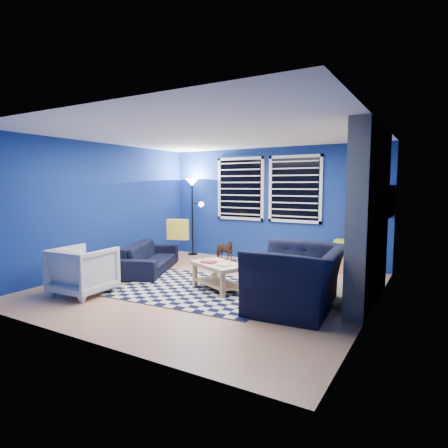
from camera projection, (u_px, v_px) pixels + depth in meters
The scene contains 18 objects.
floor at pixel (211, 287), 6.20m from camera, with size 5.00×5.00×0.00m, color tan.
ceiling at pixel (210, 134), 5.94m from camera, with size 5.00×5.00×0.00m, color white.
wall_back at pixel (271, 205), 8.22m from camera, with size 5.00×5.00×0.00m, color navy.
wall_left at pixel (103, 207), 7.32m from camera, with size 5.00×5.00×0.00m, color navy.
wall_right at pixel (374, 219), 4.82m from camera, with size 5.00×5.00×0.00m, color navy.
fireplace at pixel (369, 220), 5.33m from camera, with size 0.65×2.00×2.50m.
window_left at pixel (240, 189), 8.53m from camera, with size 1.17×0.06×1.42m.
window_right at pixel (295, 189), 7.87m from camera, with size 1.17×0.06×1.42m.
tv at pixel (389, 201), 6.55m from camera, with size 0.07×1.00×0.58m.
rug at pixel (199, 289), 6.05m from camera, with size 2.50×2.00×0.02m, color black.
sofa at pixel (150, 257), 7.35m from camera, with size 0.73×1.86×0.54m, color black.
armchair_big at pixel (296, 279), 5.03m from camera, with size 1.17×1.34×0.87m, color black.
armchair_bent at pixel (83, 270), 5.78m from camera, with size 0.79×0.82×0.74m, color gray.
rocking_horse at pixel (224, 250), 7.94m from camera, with size 0.55×0.25×0.47m, color #482E17.
coffee_table at pixel (218, 271), 5.99m from camera, with size 1.06×0.86×0.46m.
cabinet at pixel (344, 258), 7.28m from camera, with size 0.74×0.60×0.63m.
floor_lamp at pixel (193, 192), 8.94m from camera, with size 0.50×0.31×1.84m.
throw_pillow at pixel (178, 229), 7.84m from camera, with size 0.45×0.13×0.43m, color yellow.
Camera 1 is at (3.24, -5.12, 1.69)m, focal length 30.00 mm.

